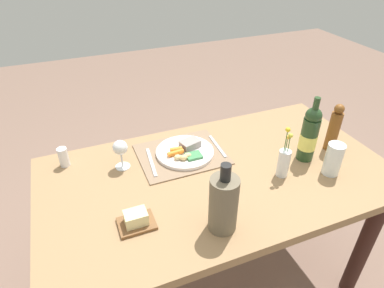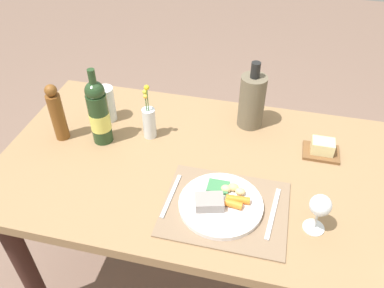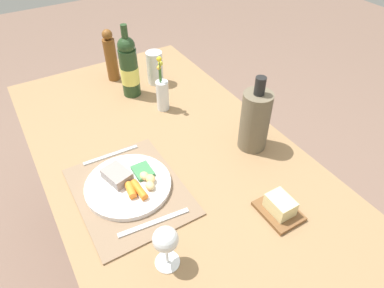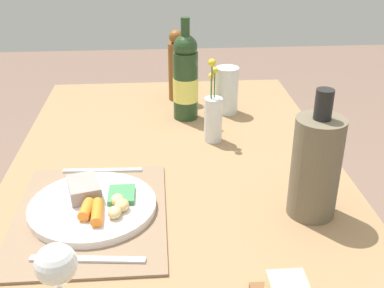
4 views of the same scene
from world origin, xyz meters
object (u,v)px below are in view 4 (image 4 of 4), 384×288
at_px(dining_table, 178,226).
at_px(dinner_plate, 94,204).
at_px(pepper_mill, 176,67).
at_px(wine_bottle, 186,78).
at_px(wine_glass, 56,268).
at_px(knife, 88,259).
at_px(flower_vase, 213,117).
at_px(cooler_bottle, 316,166).
at_px(fork, 103,170).
at_px(water_tumbler, 227,93).

relative_size(dining_table, dinner_plate, 5.61).
bearing_deg(pepper_mill, wine_bottle, 7.43).
bearing_deg(wine_glass, pepper_mill, 166.78).
relative_size(pepper_mill, wine_bottle, 0.77).
height_order(knife, flower_vase, flower_vase).
distance_m(wine_glass, cooler_bottle, 0.54).
height_order(knife, wine_glass, wine_glass).
distance_m(knife, wine_bottle, 0.71).
height_order(dining_table, fork, fork).
distance_m(dinner_plate, wine_bottle, 0.56).
height_order(wine_bottle, cooler_bottle, wine_bottle).
bearing_deg(wine_bottle, dining_table, -6.15).
relative_size(water_tumbler, wine_glass, 1.07).
relative_size(dinner_plate, pepper_mill, 1.15).
xyz_separation_m(dinner_plate, wine_bottle, (-0.50, 0.23, 0.11)).
bearing_deg(wine_glass, dining_table, 151.96).
bearing_deg(water_tumbler, dining_table, -21.33).
distance_m(water_tumbler, wine_glass, 0.90).
height_order(knife, wine_bottle, wine_bottle).
height_order(pepper_mill, wine_bottle, wine_bottle).
relative_size(pepper_mill, wine_glass, 1.71).
bearing_deg(pepper_mill, dinner_plate, -17.42).
bearing_deg(wine_bottle, fork, -33.93).
bearing_deg(fork, dining_table, 68.01).
height_order(flower_vase, wine_glass, flower_vase).
xyz_separation_m(fork, cooler_bottle, (0.20, 0.45, 0.10)).
distance_m(water_tumbler, cooler_bottle, 0.58).
height_order(dining_table, wine_bottle, wine_bottle).
bearing_deg(water_tumbler, wine_bottle, -75.27).
relative_size(flower_vase, water_tumbler, 1.61).
relative_size(water_tumbler, wine_bottle, 0.48).
bearing_deg(wine_bottle, knife, -18.39).
height_order(pepper_mill, water_tumbler, pepper_mill).
bearing_deg(knife, water_tumbler, 158.98).
bearing_deg(wine_bottle, dinner_plate, -24.53).
bearing_deg(wine_glass, cooler_bottle, 118.18).
relative_size(wine_glass, cooler_bottle, 0.50).
distance_m(flower_vase, pepper_mill, 0.34).
bearing_deg(pepper_mill, dining_table, -2.37).
bearing_deg(fork, dinner_plate, 1.33).
distance_m(dining_table, water_tumbler, 0.51).
height_order(flower_vase, cooler_bottle, cooler_bottle).
bearing_deg(wine_glass, dinner_plate, 176.77).
height_order(dinner_plate, pepper_mill, pepper_mill).
xyz_separation_m(wine_bottle, cooler_bottle, (0.53, 0.23, -0.01)).
bearing_deg(dining_table, pepper_mill, 177.63).
distance_m(dining_table, wine_bottle, 0.48).
xyz_separation_m(knife, wine_bottle, (-0.66, 0.22, 0.12)).
bearing_deg(dinner_plate, wine_glass, -3.23).
distance_m(dinner_plate, flower_vase, 0.44).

